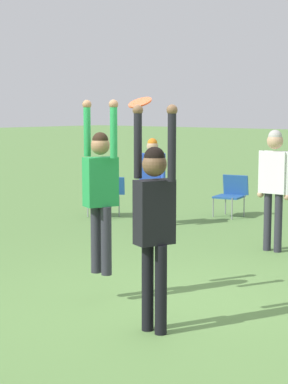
{
  "coord_description": "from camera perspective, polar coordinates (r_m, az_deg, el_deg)",
  "views": [
    {
      "loc": [
        4.36,
        -5.32,
        2.18
      ],
      "look_at": [
        -0.11,
        -0.09,
        1.3
      ],
      "focal_mm": 60.0,
      "sensor_mm": 36.0,
      "label": 1
    }
  ],
  "objects": [
    {
      "name": "person_jumping",
      "position": [
        7.25,
        -3.88,
        0.72
      ],
      "size": [
        0.52,
        0.41,
        1.98
      ],
      "rotation": [
        0.0,
        0.0,
        1.21
      ],
      "color": "#2D2D38",
      "rests_on": "ground_plane"
    },
    {
      "name": "frisbee",
      "position": [
        6.49,
        -0.36,
        7.96
      ],
      "size": [
        0.24,
        0.23,
        0.11
      ],
      "color": "#E04C23"
    },
    {
      "name": "person_spectator_far",
      "position": [
        10.03,
        11.48,
        1.27
      ],
      "size": [
        0.56,
        0.25,
        1.88
      ],
      "rotation": [
        0.0,
        0.0,
        0.1
      ],
      "color": "#2D2D38",
      "rests_on": "ground_plane"
    },
    {
      "name": "person_spectator_near",
      "position": [
        12.04,
        0.75,
        1.66
      ],
      "size": [
        0.63,
        0.45,
        1.66
      ],
      "rotation": [
        0.0,
        0.0,
        0.64
      ],
      "color": "#2D2D38",
      "rests_on": "ground_plane"
    },
    {
      "name": "ground_plane",
      "position": [
        7.21,
        1.14,
        -10.3
      ],
      "size": [
        120.0,
        120.0,
        0.0
      ],
      "primitive_type": "plane",
      "color": "#608C47"
    },
    {
      "name": "person_defending",
      "position": [
        6.2,
        0.93,
        -1.86
      ],
      "size": [
        0.52,
        0.42,
        2.23
      ],
      "rotation": [
        0.0,
        0.0,
        -1.93
      ],
      "color": "black",
      "rests_on": "ground_plane"
    },
    {
      "name": "camping_chair_2",
      "position": [
        13.29,
        7.8,
        -0.03
      ],
      "size": [
        0.64,
        0.68,
        0.85
      ],
      "rotation": [
        0.0,
        0.0,
        3.36
      ],
      "color": "gray",
      "rests_on": "ground_plane"
    },
    {
      "name": "camping_chair_0",
      "position": [
        13.2,
        -3.34,
        -0.1
      ],
      "size": [
        0.75,
        0.82,
        0.8
      ],
      "rotation": [
        0.0,
        0.0,
        3.77
      ],
      "color": "gray",
      "rests_on": "ground_plane"
    }
  ]
}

